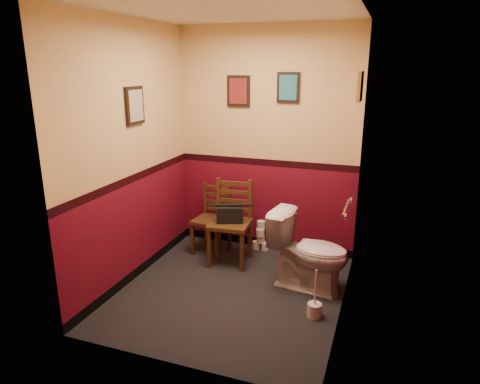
{
  "coord_description": "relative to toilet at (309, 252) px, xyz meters",
  "views": [
    {
      "loc": [
        1.4,
        -3.69,
        2.24
      ],
      "look_at": [
        0.0,
        0.25,
        1.0
      ],
      "focal_mm": 32.0,
      "sensor_mm": 36.0,
      "label": 1
    }
  ],
  "objects": [
    {
      "name": "wall_back",
      "position": [
        -0.72,
        0.86,
        0.95
      ],
      "size": [
        2.2,
        0.0,
        2.7
      ],
      "primitive_type": "cube",
      "rotation": [
        1.57,
        0.0,
        0.0
      ],
      "color": "maroon",
      "rests_on": "ground"
    },
    {
      "name": "wall_left",
      "position": [
        -1.82,
        -0.34,
        0.95
      ],
      "size": [
        0.0,
        2.4,
        2.7
      ],
      "primitive_type": "cube",
      "rotation": [
        1.57,
        0.0,
        1.57
      ],
      "color": "maroon",
      "rests_on": "ground"
    },
    {
      "name": "framed_print_left",
      "position": [
        -1.8,
        -0.24,
        1.45
      ],
      "size": [
        0.04,
        0.3,
        0.38
      ],
      "color": "black",
      "rests_on": "wall_left"
    },
    {
      "name": "tp_stack",
      "position": [
        -0.75,
        0.76,
        -0.24
      ],
      "size": [
        0.22,
        0.13,
        0.38
      ],
      "color": "silver",
      "rests_on": "floor"
    },
    {
      "name": "chair_right",
      "position": [
        -0.98,
        0.33,
        0.08
      ],
      "size": [
        0.49,
        0.49,
        0.97
      ],
      "rotation": [
        0.0,
        0.0,
        0.09
      ],
      "color": "#4F3017",
      "rests_on": "floor"
    },
    {
      "name": "ceiling",
      "position": [
        -0.72,
        -0.34,
        2.3
      ],
      "size": [
        2.2,
        2.4,
        0.0
      ],
      "primitive_type": "cube",
      "rotation": [
        3.14,
        0.0,
        0.0
      ],
      "color": "silver",
      "rests_on": "ground"
    },
    {
      "name": "framed_print_back_b",
      "position": [
        -0.47,
        0.83,
        1.6
      ],
      "size": [
        0.26,
        0.04,
        0.34
      ],
      "color": "black",
      "rests_on": "wall_back"
    },
    {
      "name": "grab_bar",
      "position": [
        0.35,
        -0.09,
        0.55
      ],
      "size": [
        0.05,
        0.56,
        0.06
      ],
      "color": "silver",
      "rests_on": "wall_right"
    },
    {
      "name": "framed_print_right",
      "position": [
        0.36,
        0.26,
        1.65
      ],
      "size": [
        0.04,
        0.34,
        0.28
      ],
      "color": "olive",
      "rests_on": "wall_right"
    },
    {
      "name": "framed_print_back_a",
      "position": [
        -1.07,
        0.83,
        1.55
      ],
      "size": [
        0.28,
        0.04,
        0.36
      ],
      "color": "black",
      "rests_on": "wall_back"
    },
    {
      "name": "handbag",
      "position": [
        -0.98,
        0.29,
        0.2
      ],
      "size": [
        0.33,
        0.24,
        0.22
      ],
      "rotation": [
        0.0,
        0.0,
        0.35
      ],
      "color": "black",
      "rests_on": "chair_right"
    },
    {
      "name": "wall_front",
      "position": [
        -0.72,
        -1.54,
        0.95
      ],
      "size": [
        2.2,
        0.0,
        2.7
      ],
      "primitive_type": "cube",
      "rotation": [
        -1.57,
        0.0,
        0.0
      ],
      "color": "maroon",
      "rests_on": "ground"
    },
    {
      "name": "toilet",
      "position": [
        0.0,
        0.0,
        0.0
      ],
      "size": [
        0.88,
        0.57,
        0.8
      ],
      "primitive_type": "imported",
      "rotation": [
        0.0,
        0.0,
        1.43
      ],
      "color": "white",
      "rests_on": "floor"
    },
    {
      "name": "wall_right",
      "position": [
        0.38,
        -0.34,
        0.95
      ],
      "size": [
        0.0,
        2.4,
        2.7
      ],
      "primitive_type": "cube",
      "rotation": [
        1.57,
        0.0,
        -1.57
      ],
      "color": "maroon",
      "rests_on": "ground"
    },
    {
      "name": "toilet_brush",
      "position": [
        0.16,
        -0.52,
        -0.32
      ],
      "size": [
        0.13,
        0.13,
        0.47
      ],
      "color": "silver",
      "rests_on": "floor"
    },
    {
      "name": "floor",
      "position": [
        -0.72,
        -0.34,
        -0.4
      ],
      "size": [
        2.2,
        2.4,
        0.0
      ],
      "primitive_type": "cube",
      "color": "black",
      "rests_on": "ground"
    },
    {
      "name": "chair_left",
      "position": [
        -1.3,
        0.52,
        0.02
      ],
      "size": [
        0.43,
        0.43,
        0.84
      ],
      "rotation": [
        0.0,
        0.0,
        -0.1
      ],
      "color": "#4F3017",
      "rests_on": "floor"
    }
  ]
}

